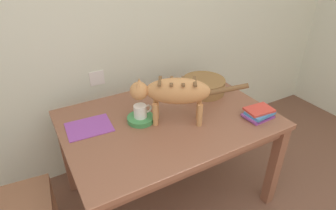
{
  "coord_description": "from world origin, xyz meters",
  "views": [
    {
      "loc": [
        -0.76,
        0.13,
        1.8
      ],
      "look_at": [
        0.03,
        1.55,
        0.84
      ],
      "focal_mm": 30.19,
      "sensor_mm": 36.0,
      "label": 1
    }
  ],
  "objects_px": {
    "saucer_bowl": "(141,119)",
    "dining_table": "(168,127)",
    "wicker_basket": "(203,85)",
    "wooden_chair_near": "(4,209)",
    "cat": "(173,92)",
    "book_stack": "(259,113)",
    "magazine": "(89,127)",
    "coffee_mug": "(141,111)"
  },
  "relations": [
    {
      "from": "cat",
      "to": "coffee_mug",
      "type": "distance_m",
      "value": 0.26
    },
    {
      "from": "dining_table",
      "to": "wooden_chair_near",
      "type": "relative_size",
      "value": 1.51
    },
    {
      "from": "dining_table",
      "to": "saucer_bowl",
      "type": "xyz_separation_m",
      "value": [
        -0.18,
        0.05,
        0.1
      ]
    },
    {
      "from": "coffee_mug",
      "to": "book_stack",
      "type": "height_order",
      "value": "coffee_mug"
    },
    {
      "from": "dining_table",
      "to": "book_stack",
      "type": "relative_size",
      "value": 6.73
    },
    {
      "from": "cat",
      "to": "saucer_bowl",
      "type": "relative_size",
      "value": 3.61
    },
    {
      "from": "magazine",
      "to": "book_stack",
      "type": "distance_m",
      "value": 1.14
    },
    {
      "from": "magazine",
      "to": "wooden_chair_near",
      "type": "height_order",
      "value": "wooden_chair_near"
    },
    {
      "from": "cat",
      "to": "saucer_bowl",
      "type": "bearing_deg",
      "value": 90.0
    },
    {
      "from": "cat",
      "to": "wooden_chair_near",
      "type": "bearing_deg",
      "value": 117.73
    },
    {
      "from": "magazine",
      "to": "wicker_basket",
      "type": "distance_m",
      "value": 0.94
    },
    {
      "from": "saucer_bowl",
      "to": "wicker_basket",
      "type": "distance_m",
      "value": 0.63
    },
    {
      "from": "dining_table",
      "to": "magazine",
      "type": "bearing_deg",
      "value": 163.52
    },
    {
      "from": "coffee_mug",
      "to": "book_stack",
      "type": "relative_size",
      "value": 0.61
    },
    {
      "from": "coffee_mug",
      "to": "wooden_chair_near",
      "type": "bearing_deg",
      "value": -177.0
    },
    {
      "from": "book_stack",
      "to": "wicker_basket",
      "type": "relative_size",
      "value": 0.62
    },
    {
      "from": "book_stack",
      "to": "wooden_chair_near",
      "type": "distance_m",
      "value": 1.68
    },
    {
      "from": "magazine",
      "to": "dining_table",
      "type": "bearing_deg",
      "value": -12.98
    },
    {
      "from": "cat",
      "to": "magazine",
      "type": "height_order",
      "value": "cat"
    },
    {
      "from": "dining_table",
      "to": "cat",
      "type": "xyz_separation_m",
      "value": [
        0.01,
        -0.06,
        0.31
      ]
    },
    {
      "from": "coffee_mug",
      "to": "book_stack",
      "type": "distance_m",
      "value": 0.8
    },
    {
      "from": "saucer_bowl",
      "to": "wicker_basket",
      "type": "height_order",
      "value": "wicker_basket"
    },
    {
      "from": "coffee_mug",
      "to": "magazine",
      "type": "distance_m",
      "value": 0.35
    },
    {
      "from": "cat",
      "to": "coffee_mug",
      "type": "height_order",
      "value": "cat"
    },
    {
      "from": "dining_table",
      "to": "book_stack",
      "type": "bearing_deg",
      "value": -28.99
    },
    {
      "from": "wooden_chair_near",
      "to": "coffee_mug",
      "type": "bearing_deg",
      "value": 98.68
    },
    {
      "from": "saucer_bowl",
      "to": "magazine",
      "type": "distance_m",
      "value": 0.34
    },
    {
      "from": "cat",
      "to": "magazine",
      "type": "distance_m",
      "value": 0.59
    },
    {
      "from": "coffee_mug",
      "to": "wooden_chair_near",
      "type": "height_order",
      "value": "wooden_chair_near"
    },
    {
      "from": "wicker_basket",
      "to": "wooden_chair_near",
      "type": "distance_m",
      "value": 1.56
    },
    {
      "from": "saucer_bowl",
      "to": "dining_table",
      "type": "bearing_deg",
      "value": -16.38
    },
    {
      "from": "cat",
      "to": "book_stack",
      "type": "relative_size",
      "value": 3.14
    },
    {
      "from": "saucer_bowl",
      "to": "book_stack",
      "type": "distance_m",
      "value": 0.8
    },
    {
      "from": "saucer_bowl",
      "to": "magazine",
      "type": "xyz_separation_m",
      "value": [
        -0.32,
        0.1,
        -0.01
      ]
    },
    {
      "from": "cat",
      "to": "wooden_chair_near",
      "type": "xyz_separation_m",
      "value": [
        -1.09,
        0.06,
        -0.51
      ]
    },
    {
      "from": "cat",
      "to": "book_stack",
      "type": "bearing_deg",
      "value": -83.03
    },
    {
      "from": "coffee_mug",
      "to": "wicker_basket",
      "type": "xyz_separation_m",
      "value": [
        0.61,
        0.14,
        -0.02
      ]
    },
    {
      "from": "saucer_bowl",
      "to": "wooden_chair_near",
      "type": "xyz_separation_m",
      "value": [
        -0.9,
        -0.05,
        -0.3
      ]
    },
    {
      "from": "wicker_basket",
      "to": "magazine",
      "type": "bearing_deg",
      "value": -177.41
    },
    {
      "from": "book_stack",
      "to": "wooden_chair_near",
      "type": "height_order",
      "value": "wooden_chair_near"
    },
    {
      "from": "saucer_bowl",
      "to": "cat",
      "type": "bearing_deg",
      "value": -31.15
    },
    {
      "from": "book_stack",
      "to": "magazine",
      "type": "bearing_deg",
      "value": 156.76
    }
  ]
}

